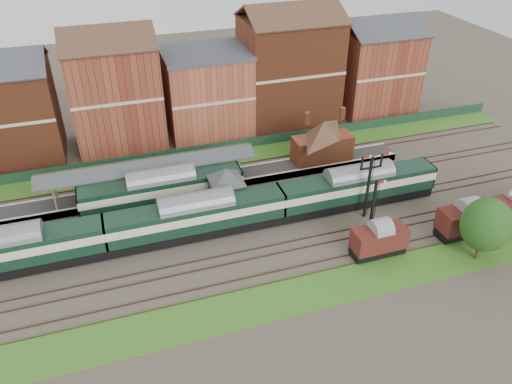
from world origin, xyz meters
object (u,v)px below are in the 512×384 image
object	(u,v)px
signal_box	(227,190)
dmu_train	(197,216)
goods_van_a	(379,240)
semaphore_bracket	(369,183)
platform_railcar	(162,190)

from	to	relation	value
signal_box	dmu_train	distance (m)	5.37
dmu_train	goods_van_a	size ratio (longest dim) A/B	10.32
semaphore_bracket	dmu_train	distance (m)	19.54
platform_railcar	goods_van_a	size ratio (longest dim) A/B	3.37
semaphore_bracket	platform_railcar	distance (m)	23.87
signal_box	dmu_train	bearing A→B (deg)	-142.49
semaphore_bracket	signal_box	bearing A→B (deg)	159.08
semaphore_bracket	goods_van_a	size ratio (longest dim) A/B	1.45
semaphore_bracket	goods_van_a	xyz separation A→B (m)	(-2.04, -6.50, -2.67)
semaphore_bracket	dmu_train	xyz separation A→B (m)	(-19.27, 2.50, -2.03)
platform_railcar	goods_van_a	world-z (taller)	platform_railcar
semaphore_bracket	dmu_train	bearing A→B (deg)	172.61
signal_box	semaphore_bracket	size ratio (longest dim) A/B	0.73
dmu_train	goods_van_a	xyz separation A→B (m)	(17.24, -9.00, -0.65)
goods_van_a	signal_box	bearing A→B (deg)	136.71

